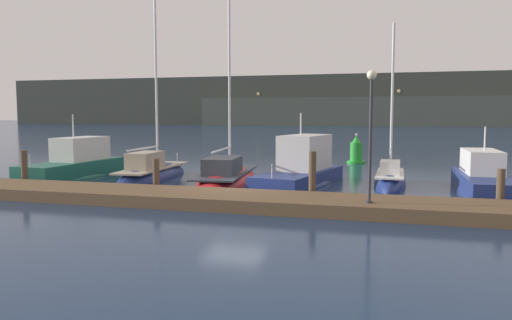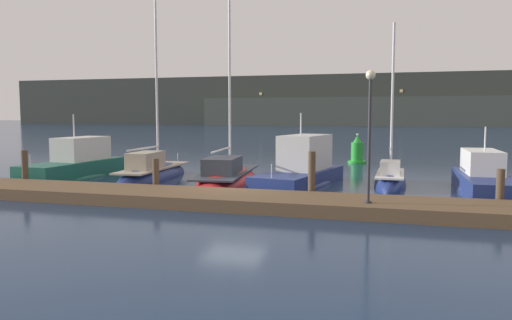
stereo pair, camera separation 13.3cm
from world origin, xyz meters
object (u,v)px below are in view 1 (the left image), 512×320
object	(u,v)px
motorboat_berth_6	(483,187)
channel_buoy	(356,152)
sailboat_berth_2	(153,177)
motorboat_berth_4	(301,175)
motorboat_berth_1	(74,169)
sailboat_berth_3	(227,180)
sailboat_berth_5	(390,184)
dock_lamppost	(371,115)

from	to	relation	value
motorboat_berth_6	channel_buoy	bearing A→B (deg)	117.47
sailboat_berth_2	motorboat_berth_4	size ratio (longest dim) A/B	1.37
motorboat_berth_1	sailboat_berth_3	size ratio (longest dim) A/B	0.63
sailboat_berth_5	motorboat_berth_6	distance (m)	4.03
motorboat_berth_6	sailboat_berth_5	bearing A→B (deg)	161.88
motorboat_berth_1	sailboat_berth_5	world-z (taller)	sailboat_berth_5
sailboat_berth_2	channel_buoy	world-z (taller)	sailboat_berth_2
sailboat_berth_5	dock_lamppost	xyz separation A→B (m)	(-0.58, -7.32, 3.22)
motorboat_berth_1	sailboat_berth_2	world-z (taller)	sailboat_berth_2
sailboat_berth_2	dock_lamppost	distance (m)	13.35
channel_buoy	dock_lamppost	world-z (taller)	dock_lamppost
sailboat_berth_5	channel_buoy	xyz separation A→B (m)	(-2.39, 10.72, 0.66)
sailboat_berth_2	sailboat_berth_3	world-z (taller)	sailboat_berth_3
sailboat_berth_3	motorboat_berth_4	bearing A→B (deg)	1.64
sailboat_berth_5	motorboat_berth_6	xyz separation A→B (m)	(3.83, -1.25, 0.18)
sailboat_berth_3	motorboat_berth_6	world-z (taller)	sailboat_berth_3
motorboat_berth_6	dock_lamppost	bearing A→B (deg)	-126.00
motorboat_berth_1	dock_lamppost	world-z (taller)	dock_lamppost
motorboat_berth_4	dock_lamppost	bearing A→B (deg)	-61.97
motorboat_berth_1	sailboat_berth_3	bearing A→B (deg)	3.52
motorboat_berth_6	dock_lamppost	xyz separation A→B (m)	(-4.41, -6.07, 3.04)
sailboat_berth_2	sailboat_berth_5	size ratio (longest dim) A/B	1.25
dock_lamppost	motorboat_berth_6	bearing A→B (deg)	54.00
sailboat_berth_2	sailboat_berth_5	distance (m)	11.86
sailboat_berth_5	channel_buoy	distance (m)	11.00
motorboat_berth_1	sailboat_berth_3	distance (m)	8.39
sailboat_berth_2	motorboat_berth_4	world-z (taller)	sailboat_berth_2
motorboat_berth_1	motorboat_berth_4	distance (m)	12.08
motorboat_berth_1	sailboat_berth_5	size ratio (longest dim) A/B	0.86
motorboat_berth_4	channel_buoy	bearing A→B (deg)	81.41
motorboat_berth_4	dock_lamppost	xyz separation A→B (m)	(3.54, -6.64, 2.87)
sailboat_berth_5	sailboat_berth_3	bearing A→B (deg)	-174.25
motorboat_berth_1	dock_lamppost	xyz separation A→B (m)	(15.60, -6.02, 2.89)
sailboat_berth_3	motorboat_berth_6	size ratio (longest dim) A/B	1.62
motorboat_berth_4	sailboat_berth_5	bearing A→B (deg)	9.40
motorboat_berth_1	channel_buoy	xyz separation A→B (m)	(13.78, 12.02, 0.33)
dock_lamppost	motorboat_berth_4	bearing A→B (deg)	118.03
motorboat_berth_4	sailboat_berth_5	xyz separation A→B (m)	(4.12, 0.68, -0.35)
sailboat_berth_5	motorboat_berth_4	bearing A→B (deg)	-170.60
motorboat_berth_1	sailboat_berth_5	distance (m)	16.23
sailboat_berth_2	motorboat_berth_6	bearing A→B (deg)	-1.40
motorboat_berth_1	sailboat_berth_2	bearing A→B (deg)	5.67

